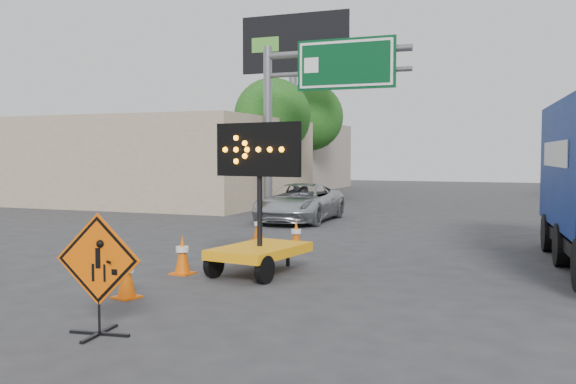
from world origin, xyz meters
The scene contains 14 objects.
ground centered at (0.00, 0.00, 0.00)m, with size 100.00×100.00×0.00m, color #2D2D30.
storefront_left_near centered at (-14.00, 20.00, 2.00)m, with size 14.00×10.00×4.00m, color tan.
storefront_left_far centered at (-15.00, 34.00, 2.20)m, with size 12.00×10.00×4.40m, color gray.
highway_gantry centered at (-4.43, 17.96, 5.07)m, with size 6.18×0.38×6.90m.
billboard centered at (-8.35, 25.87, 7.35)m, with size 6.10×0.54×9.85m.
tree_left_near centered at (-8.00, 22.00, 4.16)m, with size 3.71×3.71×6.03m.
tree_left_far centered at (-9.00, 30.00, 4.60)m, with size 4.10×4.10×6.66m.
construction_sign centered at (-1.09, 0.13, 0.84)m, with size 1.19×0.85×1.59m.
arrow_board centered at (-0.89, 4.74, 0.66)m, with size 1.86×2.23×2.95m.
pickup_truck centered at (-3.66, 14.29, 0.66)m, with size 2.20×4.77×1.32m, color #B2B6BA.
cone_a centered at (-2.06, 2.05, 0.38)m, with size 0.47×0.47×0.75m.
cone_b centered at (-2.31, 4.20, 0.39)m, with size 0.42×0.42×0.78m.
cone_c centered at (-1.32, 7.83, 0.38)m, with size 0.48×0.48×0.76m.
cone_d centered at (-2.99, 9.28, 0.36)m, with size 0.44×0.44×0.71m.
Camera 1 is at (4.22, -6.57, 2.34)m, focal length 40.00 mm.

